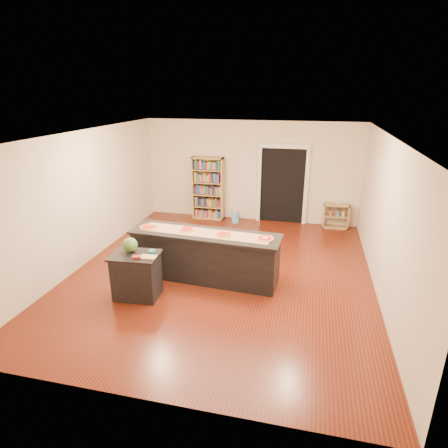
% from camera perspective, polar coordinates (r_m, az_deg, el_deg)
% --- Properties ---
extents(room, '(6.00, 7.00, 2.80)m').
position_cam_1_polar(room, '(7.29, -0.36, 2.44)').
color(room, beige).
rests_on(room, ground).
extents(doorway, '(1.40, 0.09, 2.21)m').
position_cam_1_polar(doorway, '(10.52, 8.91, 6.55)').
color(doorway, black).
rests_on(doorway, room).
extents(kitchen_island, '(2.94, 0.80, 0.97)m').
position_cam_1_polar(kitchen_island, '(7.41, -2.89, -4.84)').
color(kitchen_island, black).
rests_on(kitchen_island, ground).
extents(side_counter, '(0.85, 0.62, 0.84)m').
position_cam_1_polar(side_counter, '(6.98, -13.17, -7.63)').
color(side_counter, black).
rests_on(side_counter, ground).
extents(bookshelf, '(0.90, 0.32, 1.80)m').
position_cam_1_polar(bookshelf, '(10.78, -2.44, 5.43)').
color(bookshelf, tan).
rests_on(bookshelf, ground).
extents(low_shelf, '(0.67, 0.29, 0.67)m').
position_cam_1_polar(low_shelf, '(10.61, 16.67, 1.18)').
color(low_shelf, tan).
rests_on(low_shelf, ground).
extents(waste_bin, '(0.21, 0.21, 0.31)m').
position_cam_1_polar(waste_bin, '(10.61, 1.74, 1.01)').
color(waste_bin, '#66A7E5').
rests_on(waste_bin, ground).
extents(kraft_paper, '(2.58, 0.63, 0.00)m').
position_cam_1_polar(kraft_paper, '(7.23, -2.94, -1.34)').
color(kraft_paper, '#96784D').
rests_on(kraft_paper, kitchen_island).
extents(watermelon, '(0.27, 0.27, 0.27)m').
position_cam_1_polar(watermelon, '(6.87, -14.13, -3.11)').
color(watermelon, '#144214').
rests_on(watermelon, side_counter).
extents(cutting_board, '(0.29, 0.20, 0.02)m').
position_cam_1_polar(cutting_board, '(6.63, -11.47, -4.96)').
color(cutting_board, tan).
rests_on(cutting_board, side_counter).
extents(package_red, '(0.17, 0.14, 0.05)m').
position_cam_1_polar(package_red, '(6.62, -13.19, -4.97)').
color(package_red, maroon).
rests_on(package_red, side_counter).
extents(package_teal, '(0.13, 0.13, 0.05)m').
position_cam_1_polar(package_teal, '(6.79, -10.92, -4.17)').
color(package_teal, '#195966').
rests_on(package_teal, side_counter).
extents(pizza_a, '(0.34, 0.34, 0.02)m').
position_cam_1_polar(pizza_a, '(7.65, -11.35, -0.41)').
color(pizza_a, tan).
rests_on(pizza_a, kitchen_island).
extents(pizza_b, '(0.30, 0.30, 0.02)m').
position_cam_1_polar(pizza_b, '(7.39, -5.69, -0.82)').
color(pizza_b, tan).
rests_on(pizza_b, kitchen_island).
extents(pizza_c, '(0.32, 0.32, 0.02)m').
position_cam_1_polar(pizza_c, '(7.09, -0.01, -1.64)').
color(pizza_c, tan).
rests_on(pizza_c, kitchen_island).
extents(pizza_d, '(0.32, 0.32, 0.02)m').
position_cam_1_polar(pizza_d, '(6.97, 6.28, -2.18)').
color(pizza_d, tan).
rests_on(pizza_d, kitchen_island).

